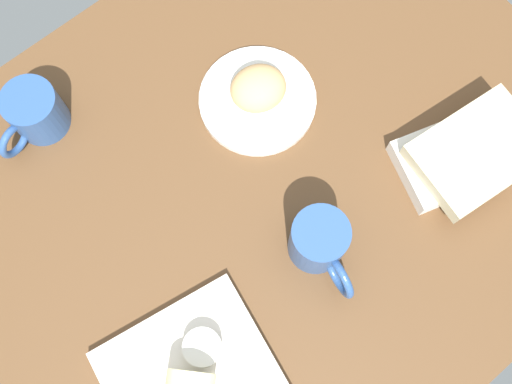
% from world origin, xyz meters
% --- Properties ---
extents(dining_table, '(1.10, 0.90, 0.04)m').
position_xyz_m(dining_table, '(0.00, 0.00, 0.02)').
color(dining_table, brown).
rests_on(dining_table, ground).
extents(round_plate, '(0.20, 0.20, 0.01)m').
position_xyz_m(round_plate, '(-0.08, -0.12, 0.05)').
color(round_plate, white).
rests_on(round_plate, dining_table).
extents(scone_pastry, '(0.11, 0.11, 0.06)m').
position_xyz_m(scone_pastry, '(-0.08, -0.12, 0.08)').
color(scone_pastry, tan).
rests_on(scone_pastry, round_plate).
extents(sauce_cup, '(0.06, 0.06, 0.02)m').
position_xyz_m(sauce_cup, '(0.24, 0.14, 0.07)').
color(sauce_cup, silver).
rests_on(sauce_cup, square_plate).
extents(book_stack, '(0.24, 0.18, 0.07)m').
position_xyz_m(book_stack, '(-0.28, 0.18, 0.07)').
color(book_stack, silver).
rests_on(book_stack, dining_table).
extents(coffee_mug, '(0.09, 0.14, 0.10)m').
position_xyz_m(coffee_mug, '(0.01, 0.14, 0.09)').
color(coffee_mug, '#2D518C').
rests_on(coffee_mug, dining_table).
extents(second_mug, '(0.13, 0.09, 0.09)m').
position_xyz_m(second_mug, '(0.22, -0.32, 0.08)').
color(second_mug, '#2D518C').
rests_on(second_mug, dining_table).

